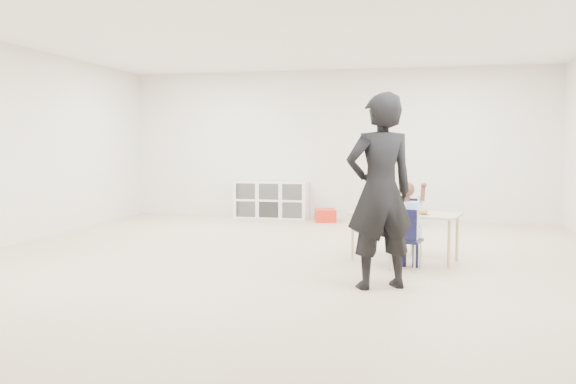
% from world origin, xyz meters
% --- Properties ---
extents(room, '(9.00, 9.02, 2.80)m').
position_xyz_m(room, '(0.00, 0.00, 1.40)').
color(room, '#B6A68C').
rests_on(room, ground).
extents(table, '(1.38, 0.90, 0.58)m').
position_xyz_m(table, '(1.42, 0.49, 0.30)').
color(table, beige).
rests_on(table, ground).
extents(chair_near, '(0.40, 0.39, 0.70)m').
position_xyz_m(chair_near, '(1.45, -0.07, 0.35)').
color(chair_near, black).
rests_on(chair_near, ground).
extents(chair_far, '(0.40, 0.39, 0.70)m').
position_xyz_m(chair_far, '(1.39, 1.05, 0.35)').
color(chair_far, black).
rests_on(chair_far, ground).
extents(child, '(0.56, 0.56, 1.10)m').
position_xyz_m(child, '(1.45, -0.07, 0.55)').
color(child, '#BCDBFF').
rests_on(child, chair_near).
extents(lunch_tray_near, '(0.25, 0.21, 0.03)m').
position_xyz_m(lunch_tray_near, '(1.49, 0.50, 0.60)').
color(lunch_tray_near, black).
rests_on(lunch_tray_near, table).
extents(lunch_tray_far, '(0.25, 0.21, 0.03)m').
position_xyz_m(lunch_tray_far, '(1.11, 0.61, 0.60)').
color(lunch_tray_far, black).
rests_on(lunch_tray_far, table).
extents(milk_carton, '(0.08, 0.08, 0.10)m').
position_xyz_m(milk_carton, '(1.43, 0.36, 0.63)').
color(milk_carton, white).
rests_on(milk_carton, table).
extents(bread_roll, '(0.09, 0.09, 0.07)m').
position_xyz_m(bread_roll, '(1.64, 0.34, 0.62)').
color(bread_roll, tan).
rests_on(bread_roll, table).
extents(apple_near, '(0.07, 0.07, 0.07)m').
position_xyz_m(apple_near, '(1.31, 0.58, 0.62)').
color(apple_near, maroon).
rests_on(apple_near, table).
extents(apple_far, '(0.07, 0.07, 0.07)m').
position_xyz_m(apple_far, '(0.89, 0.55, 0.62)').
color(apple_far, maroon).
rests_on(apple_far, table).
extents(cubby_shelf, '(1.40, 0.40, 0.70)m').
position_xyz_m(cubby_shelf, '(-1.20, 4.28, 0.35)').
color(cubby_shelf, white).
rests_on(cubby_shelf, ground).
extents(adult, '(0.83, 0.73, 1.90)m').
position_xyz_m(adult, '(1.22, -1.00, 0.95)').
color(adult, black).
rests_on(adult, ground).
extents(bin_red, '(0.47, 0.54, 0.23)m').
position_xyz_m(bin_red, '(-0.10, 3.97, 0.11)').
color(bin_red, red).
rests_on(bin_red, ground).
extents(bin_yellow, '(0.42, 0.52, 0.24)m').
position_xyz_m(bin_yellow, '(0.71, 3.78, 0.12)').
color(bin_yellow, orange).
rests_on(bin_yellow, ground).
extents(bin_blue, '(0.45, 0.54, 0.23)m').
position_xyz_m(bin_blue, '(1.34, 3.80, 0.12)').
color(bin_blue, '#193EBC').
rests_on(bin_blue, ground).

